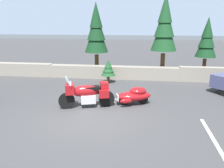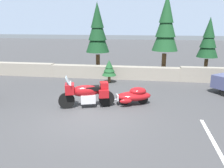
% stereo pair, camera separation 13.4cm
% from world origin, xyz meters
% --- Properties ---
extents(ground_plane, '(80.00, 80.00, 0.00)m').
position_xyz_m(ground_plane, '(0.00, 0.00, 0.00)').
color(ground_plane, '#424244').
extents(stone_guard_wall, '(24.00, 0.61, 0.88)m').
position_xyz_m(stone_guard_wall, '(-0.37, 6.13, 0.42)').
color(stone_guard_wall, gray).
rests_on(stone_guard_wall, ground).
extents(distant_ridgeline, '(240.00, 80.00, 16.00)m').
position_xyz_m(distant_ridgeline, '(0.00, 96.12, 8.00)').
color(distant_ridgeline, '#8C9EB7').
rests_on(distant_ridgeline, ground).
extents(touring_motorcycle, '(2.24, 1.16, 1.33)m').
position_xyz_m(touring_motorcycle, '(-0.41, 0.96, 0.62)').
color(touring_motorcycle, black).
rests_on(touring_motorcycle, ground).
extents(car_shaped_trailer, '(2.21, 1.13, 0.76)m').
position_xyz_m(car_shaped_trailer, '(1.51, 1.57, 0.41)').
color(car_shaped_trailer, black).
rests_on(car_shaped_trailer, ground).
extents(pine_tree_tall, '(1.63, 1.63, 5.17)m').
position_xyz_m(pine_tree_tall, '(3.09, 7.20, 3.23)').
color(pine_tree_tall, brown).
rests_on(pine_tree_tall, ground).
extents(pine_tree_secondary, '(1.34, 1.34, 3.78)m').
position_xyz_m(pine_tree_secondary, '(5.87, 7.91, 2.36)').
color(pine_tree_secondary, brown).
rests_on(pine_tree_secondary, ground).
extents(pine_tree_far_right, '(1.53, 1.53, 4.69)m').
position_xyz_m(pine_tree_far_right, '(-1.22, 7.07, 2.94)').
color(pine_tree_far_right, brown).
rests_on(pine_tree_far_right, ground).
extents(pine_sapling_near, '(0.84, 0.84, 1.34)m').
position_xyz_m(pine_sapling_near, '(-0.14, 5.12, 0.83)').
color(pine_sapling_near, brown).
rests_on(pine_sapling_near, ground).
extents(parking_stripe_marker, '(0.12, 3.60, 0.01)m').
position_xyz_m(parking_stripe_marker, '(4.04, -1.50, 0.00)').
color(parking_stripe_marker, silver).
rests_on(parking_stripe_marker, ground).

